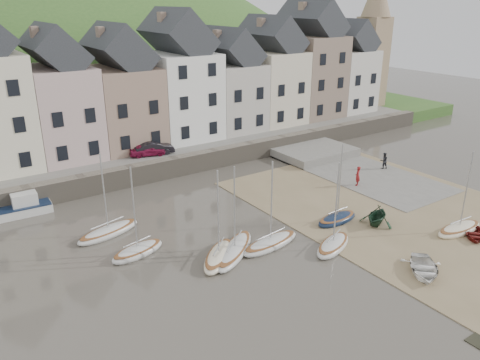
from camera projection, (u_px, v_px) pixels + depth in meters
ground at (290, 248)px, 31.99m from camera, size 160.00×160.00×0.00m
quay_land at (117, 133)px, 56.37m from camera, size 90.00×30.00×1.50m
quay_street at (158, 151)px, 47.23m from camera, size 70.00×7.00×0.10m
seawall at (174, 167)px, 44.76m from camera, size 70.00×1.20×1.80m
beach at (396, 209)px, 37.79m from camera, size 18.00×26.00×0.06m
slipway at (355, 171)px, 46.05m from camera, size 8.00×18.00×0.12m
hillside at (40, 207)px, 81.99m from camera, size 134.40×84.00×84.00m
townhouse_terrace at (155, 86)px, 48.79m from camera, size 61.05×8.00×13.93m
church_spire at (374, 36)px, 64.79m from camera, size 4.00×4.00×18.00m
sailboat_0 at (108, 231)px, 33.63m from camera, size 5.16×2.72×6.32m
sailboat_1 at (138, 251)px, 31.03m from camera, size 4.14×2.38×6.32m
sailboat_2 at (219, 256)px, 30.47m from camera, size 4.37×4.17×6.32m
sailboat_3 at (270, 243)px, 32.05m from camera, size 5.03×2.15×6.32m
sailboat_4 at (235, 250)px, 31.15m from camera, size 5.37×4.67×6.32m
sailboat_5 at (337, 219)px, 35.58m from camera, size 3.88×1.76×6.32m
sailboat_6 at (333, 245)px, 31.79m from camera, size 4.33×2.97×6.32m
sailboat_7 at (459, 229)px, 34.02m from camera, size 4.39×1.69×6.32m
motorboat_2 at (17, 208)px, 36.56m from camera, size 5.35×1.96×1.70m
rowboat_white at (424, 268)px, 28.74m from camera, size 4.19×4.18×0.72m
rowboat_green at (377, 215)px, 34.90m from camera, size 3.55×3.34×1.48m
rowboat_red at (475, 234)px, 33.11m from camera, size 3.29×3.12×0.55m
person_red at (358, 176)px, 42.09m from camera, size 0.76×0.73×1.76m
person_dark at (384, 161)px, 46.32m from camera, size 0.96×0.87×1.61m
car_left at (147, 150)px, 45.42m from camera, size 3.65×2.21×1.16m
car_right at (154, 148)px, 45.78m from camera, size 4.01×2.07×1.26m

